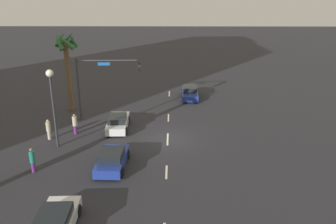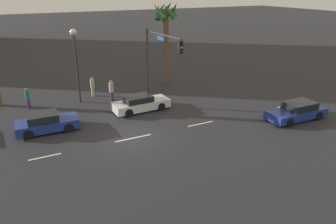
{
  "view_description": "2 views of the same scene",
  "coord_description": "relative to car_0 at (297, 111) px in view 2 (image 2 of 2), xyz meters",
  "views": [
    {
      "loc": [
        -25.9,
        -0.38,
        11.31
      ],
      "look_at": [
        2.51,
        0.01,
        1.51
      ],
      "focal_mm": 36.08,
      "sensor_mm": 36.0,
      "label": 1
    },
    {
      "loc": [
        -6.65,
        -18.15,
        9.43
      ],
      "look_at": [
        2.46,
        -0.06,
        1.44
      ],
      "focal_mm": 34.48,
      "sensor_mm": 36.0,
      "label": 2
    }
  ],
  "objects": [
    {
      "name": "traffic_signal",
      "position": [
        -7.31,
        8.82,
        3.49
      ],
      "size": [
        0.58,
        5.9,
        5.94
      ],
      "color": "#38383D",
      "rests_on": "ground_plane"
    },
    {
      "name": "streetlamp",
      "position": [
        -13.7,
        11.11,
        3.72
      ],
      "size": [
        0.56,
        0.56,
        6.19
      ],
      "color": "#2D2D33",
      "rests_on": "ground_plane"
    },
    {
      "name": "car_0",
      "position": [
        0.0,
        0.0,
        0.0
      ],
      "size": [
        4.72,
        2.0,
        1.31
      ],
      "color": "navy",
      "rests_on": "ground_plane"
    },
    {
      "name": "lane_stripe_3",
      "position": [
        -12.16,
        2.43,
        -0.6
      ],
      "size": [
        2.48,
        0.14,
        0.01
      ],
      "primitive_type": "cube",
      "color": "silver",
      "rests_on": "ground_plane"
    },
    {
      "name": "lane_stripe_5",
      "position": [
        1.67,
        2.43,
        -0.6
      ],
      "size": [
        2.3,
        0.14,
        0.01
      ],
      "primitive_type": "cube",
      "color": "silver",
      "rests_on": "ground_plane"
    },
    {
      "name": "pedestrian_1",
      "position": [
        -11.1,
        10.4,
        0.34
      ],
      "size": [
        0.56,
        0.56,
        1.82
      ],
      "color": "#59266B",
      "rests_on": "ground_plane"
    },
    {
      "name": "car_5",
      "position": [
        -17.08,
        6.19,
        0.0
      ],
      "size": [
        4.17,
        2.0,
        1.32
      ],
      "color": "navy",
      "rests_on": "ground_plane"
    },
    {
      "name": "palm_tree_0",
      "position": [
        -4.73,
        12.55,
        5.24
      ],
      "size": [
        2.62,
        2.35,
        8.1
      ],
      "color": "brown",
      "rests_on": "ground_plane"
    },
    {
      "name": "car_3",
      "position": [
        -9.81,
        6.92,
        -0.01
      ],
      "size": [
        4.6,
        1.96,
        1.26
      ],
      "color": "silver",
      "rests_on": "ground_plane"
    },
    {
      "name": "pedestrian_2",
      "position": [
        -17.81,
        11.43,
        0.32
      ],
      "size": [
        0.53,
        0.53,
        1.77
      ],
      "color": "#59266B",
      "rests_on": "ground_plane"
    },
    {
      "name": "lane_stripe_2",
      "position": [
        -17.72,
        2.43,
        -0.6
      ],
      "size": [
        1.85,
        0.14,
        0.01
      ],
      "primitive_type": "cube",
      "color": "silver",
      "rests_on": "ground_plane"
    },
    {
      "name": "ground_plane",
      "position": [
        -12.09,
        2.43,
        -0.61
      ],
      "size": [
        220.0,
        220.0,
        0.0
      ],
      "primitive_type": "plane",
      "color": "#28282D"
    },
    {
      "name": "lane_stripe_4",
      "position": [
        -6.95,
        2.43,
        -0.6
      ],
      "size": [
        2.13,
        0.14,
        0.01
      ],
      "primitive_type": "cube",
      "color": "silver",
      "rests_on": "ground_plane"
    },
    {
      "name": "pedestrian_0",
      "position": [
        -12.29,
        12.26,
        0.3
      ],
      "size": [
        0.51,
        0.51,
        1.74
      ],
      "color": "#B2A58C",
      "rests_on": "ground_plane"
    }
  ]
}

